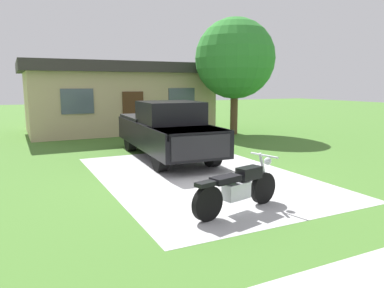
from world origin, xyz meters
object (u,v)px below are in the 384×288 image
(motorcycle, at_px, (238,188))
(neighbor_house, at_px, (119,97))
(pickup_truck, at_px, (166,129))
(shade_tree, at_px, (235,59))

(motorcycle, distance_m, neighbor_house, 13.61)
(pickup_truck, bearing_deg, shade_tree, 36.80)
(motorcycle, relative_size, pickup_truck, 0.38)
(motorcycle, bearing_deg, neighbor_house, 84.40)
(motorcycle, relative_size, shade_tree, 0.39)
(motorcycle, relative_size, neighbor_house, 0.23)
(pickup_truck, xyz_separation_m, neighbor_house, (0.55, 7.94, 0.84))
(motorcycle, distance_m, shade_tree, 11.58)
(neighbor_house, bearing_deg, shade_tree, -41.22)
(neighbor_house, bearing_deg, pickup_truck, -94.00)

